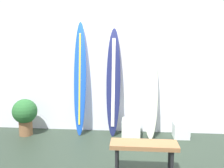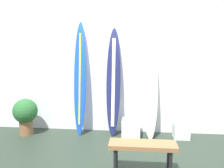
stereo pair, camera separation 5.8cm
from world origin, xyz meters
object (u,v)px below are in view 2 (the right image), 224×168
object	(u,v)px
surfboard_ivory	(150,88)
display_block_center	(181,130)
bench	(143,148)
surfboard_navy	(113,82)
potted_plant	(25,113)
surfboard_cobalt	(80,79)
display_block_left	(131,129)

from	to	relation	value
surfboard_ivory	display_block_center	world-z (taller)	surfboard_ivory
bench	display_block_center	bearing A→B (deg)	61.15
surfboard_navy	surfboard_ivory	distance (m)	0.74
display_block_center	potted_plant	xyz separation A→B (m)	(-3.13, -0.13, 0.30)
display_block_center	bench	world-z (taller)	bench
surfboard_cobalt	surfboard_navy	xyz separation A→B (m)	(0.67, 0.02, -0.06)
surfboard_cobalt	bench	xyz separation A→B (m)	(1.22, -1.52, -0.73)
surfboard_navy	bench	world-z (taller)	surfboard_navy
display_block_center	potted_plant	size ratio (longest dim) A/B	0.41
display_block_center	bench	xyz separation A→B (m)	(-0.81, -1.46, 0.26)
surfboard_cobalt	surfboard_ivory	world-z (taller)	surfboard_cobalt
bench	display_block_left	bearing A→B (deg)	97.32
surfboard_navy	bench	distance (m)	1.76
surfboard_cobalt	surfboard_ivory	distance (m)	1.41
surfboard_navy	surfboard_cobalt	bearing A→B (deg)	-178.71
surfboard_cobalt	bench	distance (m)	2.08
surfboard_cobalt	surfboard_ivory	xyz separation A→B (m)	(1.41, -0.04, -0.16)
surfboard_cobalt	potted_plant	world-z (taller)	surfboard_cobalt
display_block_center	bench	distance (m)	1.69
surfboard_navy	potted_plant	size ratio (longest dim) A/B	2.90
bench	potted_plant	bearing A→B (deg)	150.08
display_block_left	surfboard_navy	bearing A→B (deg)	159.83
potted_plant	bench	size ratio (longest dim) A/B	0.80
surfboard_cobalt	bench	bearing A→B (deg)	-51.22
surfboard_cobalt	surfboard_navy	world-z (taller)	surfboard_cobalt
surfboard_ivory	display_block_center	size ratio (longest dim) A/B	6.45
surfboard_cobalt	display_block_center	world-z (taller)	surfboard_cobalt
surfboard_navy	bench	bearing A→B (deg)	-70.43
display_block_left	display_block_center	world-z (taller)	display_block_left
bench	surfboard_ivory	bearing A→B (deg)	82.82
display_block_left	bench	bearing A→B (deg)	-82.68
surfboard_navy	display_block_center	bearing A→B (deg)	-2.96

